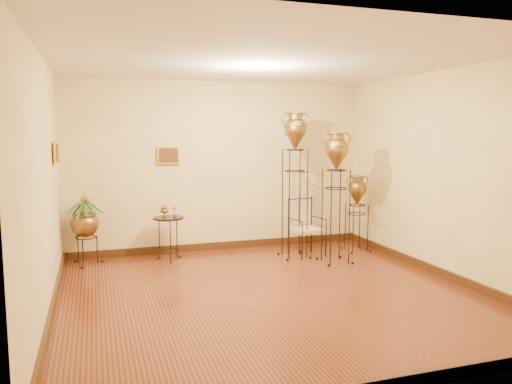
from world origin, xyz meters
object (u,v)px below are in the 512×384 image
object	(u,v)px
planter_urn	(85,221)
amphora_tall	(295,183)
amphora_mid	(336,197)
armchair	(307,227)
side_table	(169,238)

from	to	relation	value
planter_urn	amphora_tall	bearing A→B (deg)	-9.79
amphora_mid	armchair	distance (m)	0.78
amphora_tall	armchair	distance (m)	0.75
amphora_mid	planter_urn	xyz separation A→B (m)	(-3.60, 1.04, -0.34)
amphora_mid	armchair	size ratio (longest dim) A/B	2.18
amphora_tall	amphora_mid	size ratio (longest dim) A/B	1.15
amphora_tall	side_table	xyz separation A→B (m)	(-1.92, 0.41, -0.82)
amphora_tall	armchair	bearing A→B (deg)	0.74
armchair	amphora_tall	bearing A→B (deg)	171.28
planter_urn	armchair	bearing A→B (deg)	-9.12
armchair	side_table	xyz separation A→B (m)	(-2.14, 0.41, -0.11)
armchair	side_table	bearing A→B (deg)	159.81
amphora_mid	armchair	xyz separation A→B (m)	(-0.24, 0.50, -0.55)
amphora_tall	amphora_mid	bearing A→B (deg)	-46.83
amphora_mid	planter_urn	world-z (taller)	amphora_mid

